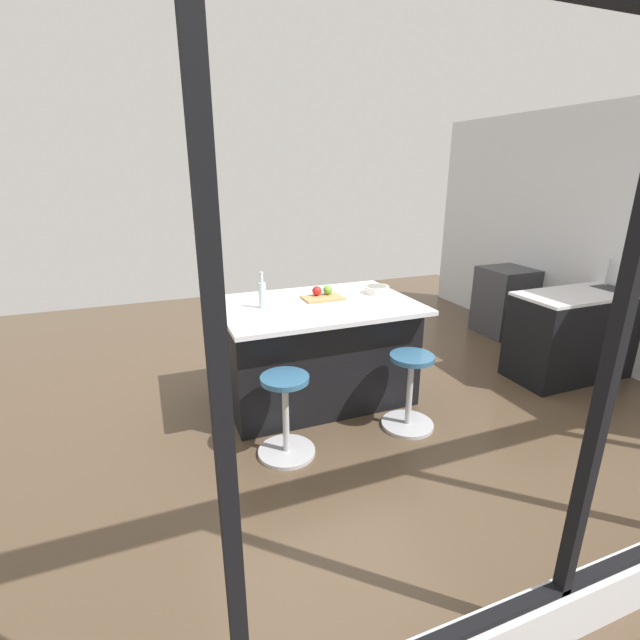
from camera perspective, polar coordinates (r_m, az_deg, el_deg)
The scene contains 13 objects.
ground_plane at distance 4.47m, azimuth 1.77°, elevation -9.19°, with size 8.10×8.10×0.00m, color brown.
window_panel_rear at distance 2.04m, azimuth 32.45°, elevation -7.22°, with size 6.23×0.12×2.76m.
interior_partition_left at distance 5.97m, azimuth 31.03°, elevation 9.20°, with size 0.12×5.20×2.76m.
sink_cabinet at distance 5.58m, azimuth 31.37°, elevation -1.16°, with size 1.89×0.60×1.18m.
oven_range at distance 6.40m, azimuth 22.34°, elevation 2.22°, with size 0.60×0.61×0.87m.
kitchen_island at distance 4.20m, azimuth -0.49°, elevation -3.87°, with size 1.72×1.18×0.95m.
stool_by_window at distance 3.87m, azimuth 11.24°, elevation -9.10°, with size 0.44×0.44×0.65m.
stool_middle at distance 3.47m, azimuth -4.35°, elevation -12.27°, with size 0.44×0.44×0.65m.
cutting_board at distance 4.13m, azimuth 0.36°, elevation 2.82°, with size 0.36×0.24×0.02m, color tan.
apple_red at distance 4.15m, azimuth -0.41°, elevation 3.70°, with size 0.09×0.09×0.09m, color red.
apple_green at distance 4.19m, azimuth 0.98°, elevation 3.83°, with size 0.09×0.09×0.09m, color #609E2D.
water_bottle at distance 3.86m, azimuth -7.34°, elevation 3.29°, with size 0.06×0.06×0.31m.
fruit_bowl at distance 4.35m, azimuth 7.20°, elevation 3.88°, with size 0.23×0.23×0.07m.
Camera 1 is at (1.57, 3.64, 2.08)m, focal length 25.30 mm.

